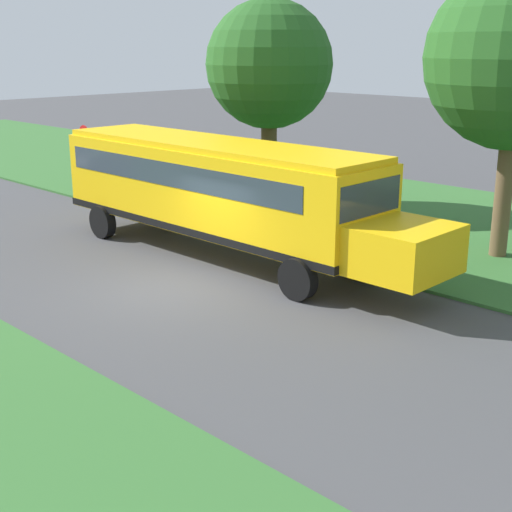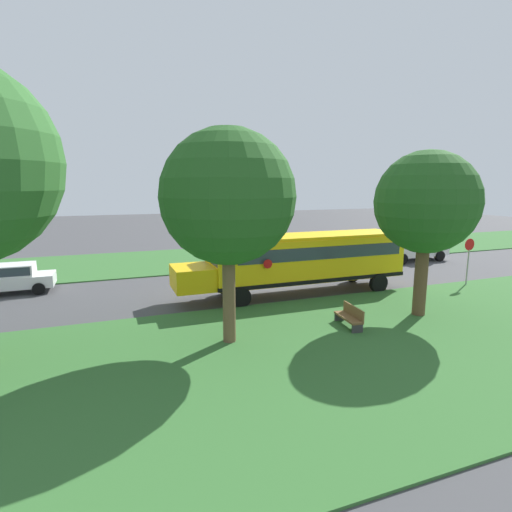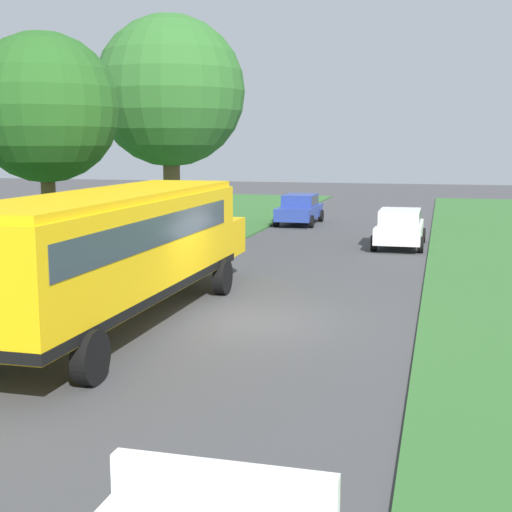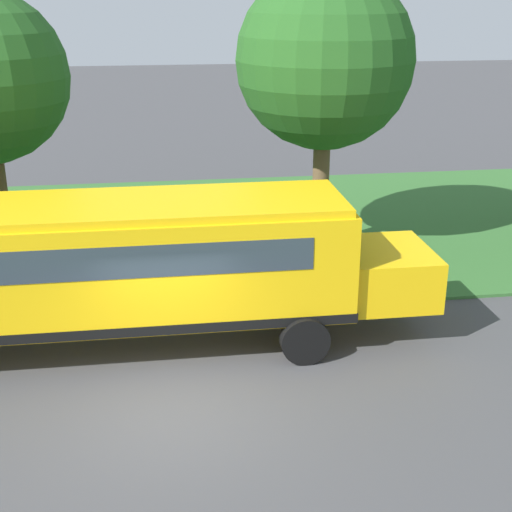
# 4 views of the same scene
# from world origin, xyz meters

# --- Properties ---
(ground_plane) EXTENTS (120.00, 120.00, 0.00)m
(ground_plane) POSITION_xyz_m (0.00, 0.00, 0.00)
(ground_plane) COLOR #424244
(grass_verge) EXTENTS (12.00, 80.00, 0.08)m
(grass_verge) POSITION_xyz_m (-10.00, 0.00, 0.04)
(grass_verge) COLOR #33662D
(grass_verge) RESTS_ON ground
(school_bus) EXTENTS (2.84, 12.42, 3.16)m
(school_bus) POSITION_xyz_m (-2.74, -1.19, 1.92)
(school_bus) COLOR yellow
(school_bus) RESTS_ON ground
(oak_tree_roadside_mid) EXTENTS (4.75, 4.75, 7.72)m
(oak_tree_roadside_mid) POSITION_xyz_m (-7.75, 4.39, 5.33)
(oak_tree_roadside_mid) COLOR brown
(oak_tree_roadside_mid) RESTS_ON ground
(park_bench) EXTENTS (1.64, 0.64, 0.92)m
(park_bench) POSITION_xyz_m (-8.14, -0.57, 0.47)
(park_bench) COLOR brown
(park_bench) RESTS_ON ground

